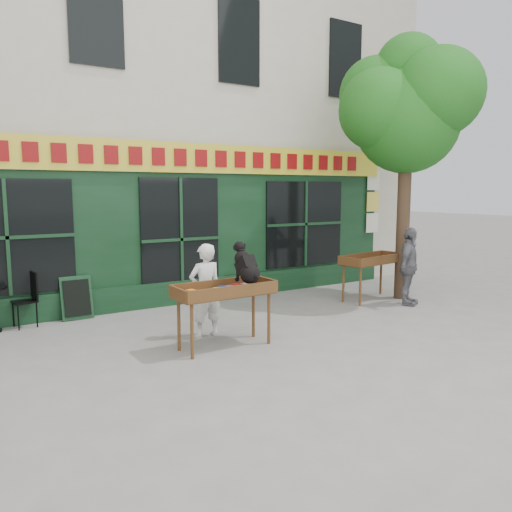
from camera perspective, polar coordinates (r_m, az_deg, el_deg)
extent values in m
plane|color=slate|center=(8.54, -2.08, -8.45)|extent=(80.00, 80.00, 0.00)
cube|color=beige|center=(13.98, -15.28, 18.21)|extent=(14.00, 7.00, 10.00)
cube|color=black|center=(10.40, -8.84, 3.31)|extent=(11.00, 0.16, 3.20)
cube|color=gold|center=(10.28, -8.73, 11.07)|extent=(11.00, 0.06, 0.60)
cube|color=maroon|center=(10.25, -8.64, 11.09)|extent=(9.60, 0.03, 0.34)
cube|color=black|center=(10.49, -8.47, -4.09)|extent=(11.00, 0.10, 0.50)
cube|color=black|center=(10.33, -8.59, 1.90)|extent=(1.70, 0.05, 2.50)
cube|color=black|center=(9.50, -26.59, 1.90)|extent=(2.20, 0.05, 2.00)
cube|color=black|center=(11.95, 5.61, 3.67)|extent=(2.20, 0.05, 2.00)
cube|color=silver|center=(13.40, 13.14, 3.71)|extent=(0.42, 0.02, 0.50)
cube|color=#E5D14C|center=(13.38, 13.21, 6.06)|extent=(0.42, 0.02, 0.50)
cube|color=silver|center=(13.38, 13.28, 8.42)|extent=(0.42, 0.02, 0.50)
cylinder|color=#382619|center=(11.22, 16.48, 4.42)|extent=(0.28, 0.28, 3.60)
sphere|color=#175B14|center=(11.30, 16.88, 14.60)|extent=(2.20, 2.20, 2.20)
sphere|color=#175B14|center=(12.06, 18.09, 15.52)|extent=(1.80, 1.80, 1.80)
sphere|color=#175B14|center=(11.02, 13.97, 15.93)|extent=(1.70, 1.70, 1.70)
sphere|color=#175B14|center=(11.14, 20.12, 17.17)|extent=(1.80, 1.80, 1.80)
sphere|color=#175B14|center=(11.57, 13.63, 17.54)|extent=(1.60, 1.60, 1.60)
sphere|color=#175B14|center=(11.63, 17.05, 19.89)|extent=(1.40, 1.40, 1.40)
cylinder|color=brown|center=(7.08, -7.33, -8.53)|extent=(0.05, 0.05, 0.80)
cylinder|color=brown|center=(7.71, 1.48, -7.13)|extent=(0.05, 0.05, 0.80)
cylinder|color=brown|center=(7.46, -8.81, -7.71)|extent=(0.05, 0.05, 0.80)
cylinder|color=brown|center=(8.06, -0.30, -6.47)|extent=(0.05, 0.05, 0.80)
cube|color=brown|center=(7.46, -3.60, -4.33)|extent=(1.51, 0.60, 0.05)
cube|color=brown|center=(7.20, -2.47, -4.11)|extent=(1.50, 0.06, 0.18)
cube|color=brown|center=(7.69, -4.67, -3.37)|extent=(1.50, 0.06, 0.18)
cube|color=brown|center=(7.45, -3.61, -3.88)|extent=(1.31, 0.42, 0.06)
imported|color=white|center=(8.04, -5.82, -3.95)|extent=(0.56, 0.37, 1.51)
cylinder|color=brown|center=(10.39, 11.82, -3.45)|extent=(0.05, 0.05, 0.80)
cylinder|color=brown|center=(11.42, 15.86, -2.58)|extent=(0.05, 0.05, 0.80)
cylinder|color=brown|center=(10.66, 9.96, -3.12)|extent=(0.05, 0.05, 0.80)
cylinder|color=brown|center=(11.67, 14.08, -2.31)|extent=(0.05, 0.05, 0.80)
cube|color=brown|center=(10.96, 13.08, -0.68)|extent=(1.57, 0.78, 0.05)
cube|color=brown|center=(10.78, 14.32, -0.43)|extent=(1.49, 0.24, 0.18)
cube|color=brown|center=(11.12, 11.90, -0.12)|extent=(1.49, 0.24, 0.18)
cube|color=brown|center=(10.95, 13.09, -0.37)|extent=(1.34, 0.57, 0.06)
imported|color=slate|center=(10.68, 17.07, -1.14)|extent=(1.01, 0.78, 1.60)
cube|color=black|center=(9.49, -24.96, -4.74)|extent=(0.41, 0.41, 0.03)
cube|color=black|center=(9.49, -24.05, -3.15)|extent=(0.08, 0.36, 0.50)
cylinder|color=black|center=(9.64, -25.98, -6.01)|extent=(0.02, 0.02, 0.44)
cylinder|color=black|center=(9.36, -25.52, -6.38)|extent=(0.02, 0.02, 0.44)
cylinder|color=black|center=(9.72, -24.27, -5.81)|extent=(0.02, 0.02, 0.44)
cylinder|color=black|center=(9.44, -23.75, -6.17)|extent=(0.02, 0.02, 0.44)
cube|color=black|center=(9.71, -19.81, -4.51)|extent=(0.56, 0.20, 0.79)
cube|color=black|center=(9.69, -19.78, -4.53)|extent=(0.46, 0.17, 0.65)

